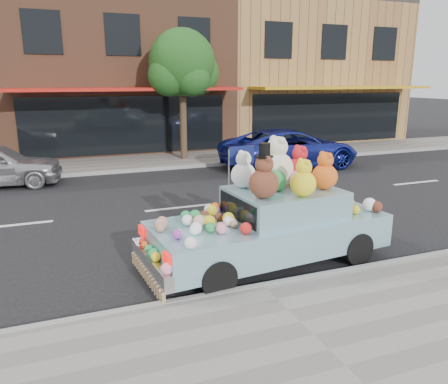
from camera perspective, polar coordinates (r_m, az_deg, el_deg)
name	(u,v)px	position (r m, az deg, el deg)	size (l,w,h in m)	color
ground	(179,208)	(11.53, -5.90, -2.07)	(120.00, 120.00, 0.00)	black
near_sidewalk	(314,339)	(5.99, 11.62, -18.28)	(60.00, 3.00, 0.12)	gray
far_sidewalk	(136,163)	(17.71, -11.47, 3.76)	(60.00, 3.00, 0.12)	gray
near_kerb	(262,288)	(7.12, 5.02, -12.36)	(60.00, 0.12, 0.13)	gray
far_kerb	(143,170)	(16.26, -10.56, 2.88)	(60.00, 0.12, 0.13)	gray
storefront_mid	(112,71)	(22.84, -14.38, 15.00)	(10.00, 9.80, 7.30)	brown
storefront_right	(292,73)	(26.04, 8.83, 15.16)	(10.00, 9.80, 7.30)	#9E7442
street_tree	(182,68)	(17.91, -5.46, 15.79)	(3.00, 2.70, 5.22)	#38281C
car_blue	(290,149)	(16.74, 8.62, 5.62)	(2.45, 5.30, 1.47)	navy
art_car	(271,219)	(7.97, 6.22, -3.54)	(4.62, 2.12, 2.28)	black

